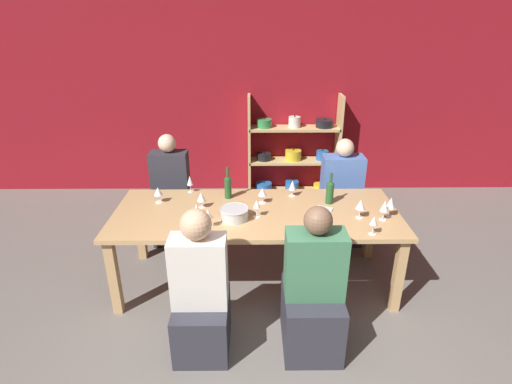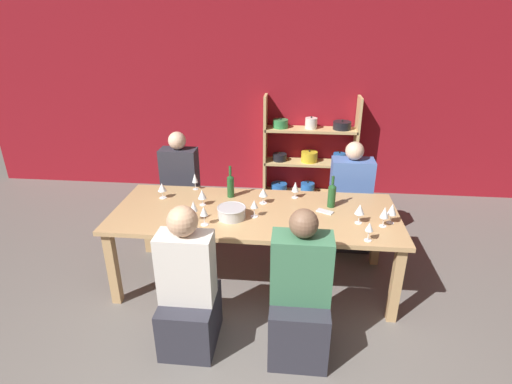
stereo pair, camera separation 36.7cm
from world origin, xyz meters
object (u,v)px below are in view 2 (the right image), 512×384
object	(u,v)px
person_near_a	(189,296)
wine_glass_empty_a	(194,207)
wine_glass_white_b	(162,188)
wine_glass_red_a	(195,178)
wine_glass_white_d	(385,213)
cell_phone	(325,212)
wine_bottle_green	(231,185)
wine_glass_white_c	(392,210)
shelf_unit	(309,157)
person_far_b	(349,207)
person_near_b	(299,302)
wine_glass_red_b	(360,210)
wine_glass_empty_e	(263,193)
dining_table	(255,219)
mixing_bowl	(232,212)
wine_glass_white_e	(254,205)
wine_bottle_dark	(332,195)
wine_glass_empty_c	(369,227)
wine_glass_white_a	(202,195)
wine_glass_empty_d	(204,212)
person_far_a	(182,198)
wine_glass_empty_b	(295,187)

from	to	relation	value
person_near_a	wine_glass_empty_a	bearing A→B (deg)	97.78
wine_glass_white_b	wine_glass_red_a	xyz separation A→B (m)	(0.27, 0.24, 0.01)
wine_glass_white_d	cell_phone	distance (m)	0.54
wine_bottle_green	wine_glass_white_c	distance (m)	1.51
shelf_unit	wine_glass_white_b	size ratio (longest dim) A/B	9.25
wine_bottle_green	person_far_b	distance (m)	1.45
shelf_unit	wine_glass_white_d	bearing A→B (deg)	-76.40
person_near_a	person_near_b	distance (m)	0.84
wine_glass_red_b	wine_glass_white_c	bearing A→B (deg)	6.30
wine_glass_empty_e	person_far_b	xyz separation A→B (m)	(0.91, 0.69, -0.45)
shelf_unit	dining_table	bearing A→B (deg)	-104.23
mixing_bowl	wine_glass_red_b	size ratio (longest dim) A/B	1.45
wine_glass_white_e	person_near_a	world-z (taller)	person_near_a
shelf_unit	person_far_b	xyz separation A→B (m)	(0.43, -1.28, -0.15)
wine_bottle_dark	wine_glass_empty_c	xyz separation A→B (m)	(0.25, -0.60, -0.00)
dining_table	wine_bottle_dark	distance (m)	0.75
wine_glass_white_b	wine_glass_white_e	size ratio (longest dim) A/B	0.96
dining_table	wine_glass_red_b	bearing A→B (deg)	-8.40
wine_glass_empty_a	wine_bottle_green	bearing A→B (deg)	65.91
wine_glass_white_a	wine_bottle_green	bearing A→B (deg)	42.28
wine_glass_empty_d	person_far_a	world-z (taller)	person_far_a
dining_table	wine_glass_white_b	bearing A→B (deg)	167.54
dining_table	wine_glass_empty_e	world-z (taller)	wine_glass_empty_e
wine_glass_empty_d	person_near_b	size ratio (longest dim) A/B	0.14
wine_glass_white_c	person_far_b	bearing A→B (deg)	102.14
wine_bottle_dark	wine_glass_empty_b	bearing A→B (deg)	153.68
wine_glass_red_b	wine_glass_white_d	bearing A→B (deg)	-11.04
wine_glass_empty_b	person_near_a	size ratio (longest dim) A/B	0.14
shelf_unit	wine_glass_empty_e	xyz separation A→B (m)	(-0.49, -1.97, 0.29)
wine_glass_white_c	mixing_bowl	bearing A→B (deg)	-178.27
wine_glass_empty_e	shelf_unit	bearing A→B (deg)	76.16
wine_glass_red_a	cell_phone	size ratio (longest dim) A/B	1.06
wine_bottle_dark	wine_glass_empty_a	size ratio (longest dim) A/B	1.62
wine_bottle_green	wine_glass_red_b	distance (m)	1.26
wine_glass_empty_a	wine_glass_empty_c	distance (m)	1.47
wine_glass_empty_c	wine_glass_empty_e	xyz separation A→B (m)	(-0.89, 0.61, -0.01)
person_near_a	wine_glass_empty_d	bearing A→B (deg)	87.83
wine_glass_white_b	cell_phone	xyz separation A→B (m)	(1.57, -0.16, -0.10)
person_near_a	dining_table	bearing A→B (deg)	63.38
wine_glass_empty_b	cell_phone	bearing A→B (deg)	-46.51
mixing_bowl	cell_phone	world-z (taller)	mixing_bowl
wine_bottle_dark	wine_glass_empty_e	world-z (taller)	wine_bottle_dark
wine_glass_red_a	wine_glass_empty_e	distance (m)	0.77
person_far_a	person_near_b	distance (m)	2.18
person_near_a	person_near_b	size ratio (longest dim) A/B	0.99
wine_glass_empty_e	wine_bottle_dark	bearing A→B (deg)	-0.85
wine_bottle_green	person_far_b	world-z (taller)	person_far_b
wine_glass_white_e	wine_glass_empty_d	size ratio (longest dim) A/B	0.93
wine_bottle_green	person_far_a	size ratio (longest dim) A/B	0.26
shelf_unit	person_near_a	world-z (taller)	shelf_unit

